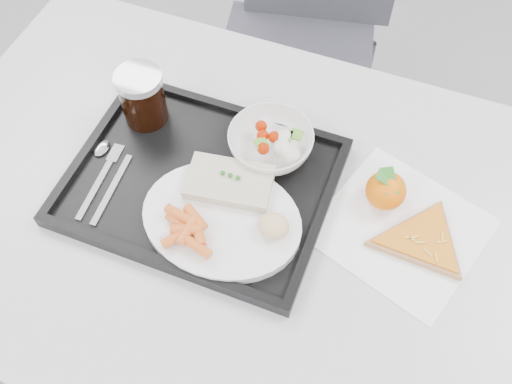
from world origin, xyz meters
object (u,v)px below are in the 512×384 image
tray (201,183)px  table (242,225)px  chair (306,21)px  tangerine (386,190)px  dinner_plate (222,220)px  pizza_slice (422,240)px  cola_glass (142,96)px  salad_bowl (271,143)px

tray → table: bearing=-10.7°
chair → tangerine: chair is taller
chair → dinner_plate: bearing=-83.1°
tangerine → pizza_slice: (0.08, -0.06, -0.02)m
cola_glass → pizza_slice: 0.55m
table → tray: size_ratio=2.67×
tangerine → pizza_slice: size_ratio=0.29×
salad_bowl → cola_glass: cola_glass is taller
table → pizza_slice: pizza_slice is taller
table → tangerine: bearing=23.7°
table → dinner_plate: 0.10m
cola_glass → pizza_slice: size_ratio=0.42×
pizza_slice → tangerine: bearing=144.8°
salad_bowl → table: bearing=-94.3°
cola_glass → dinner_plate: bearing=-35.9°
salad_bowl → pizza_slice: (0.30, -0.08, -0.03)m
table → dinner_plate: bearing=-106.6°
tray → tangerine: (0.31, 0.08, 0.03)m
salad_bowl → chair: bearing=100.9°
cola_glass → tangerine: cola_glass is taller
tray → dinner_plate: size_ratio=1.67×
chair → cola_glass: size_ratio=8.61×
table → salad_bowl: salad_bowl is taller
cola_glass → pizza_slice: cola_glass is taller
dinner_plate → salad_bowl: size_ratio=1.78×
chair → dinner_plate: (0.09, -0.78, 0.24)m
tray → cola_glass: bearing=147.9°
dinner_plate → tangerine: size_ratio=3.70×
chair → dinner_plate: size_ratio=3.44×
cola_glass → chair: bearing=78.3°
salad_bowl → tangerine: (0.22, -0.02, -0.00)m
dinner_plate → tangerine: 0.28m
table → tangerine: (0.22, 0.10, 0.10)m
chair → dinner_plate: 0.82m
salad_bowl → tangerine: 0.22m
tangerine → pizza_slice: bearing=-35.2°
chair → cola_glass: 0.69m
chair → pizza_slice: (0.41, -0.69, 0.22)m
tray → salad_bowl: 0.14m
chair → tangerine: size_ratio=12.73×
pizza_slice → table: bearing=-172.2°
pizza_slice → dinner_plate: bearing=-164.2°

